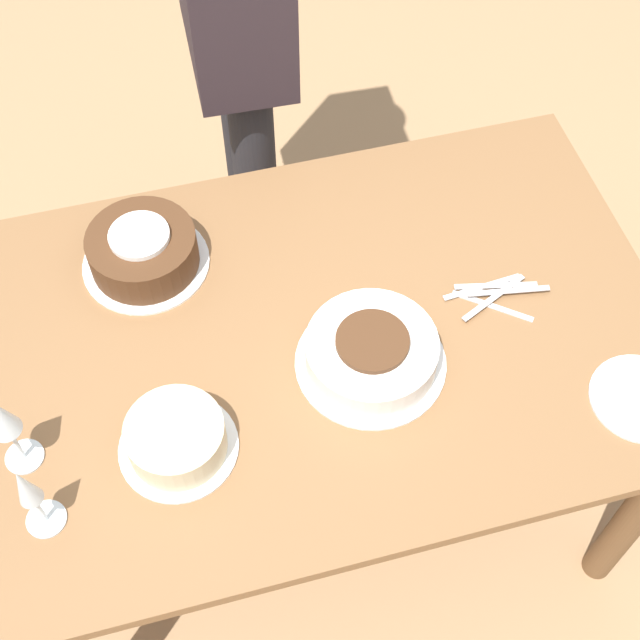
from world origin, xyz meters
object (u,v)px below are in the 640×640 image
at_px(wine_glass_near, 28,492).
at_px(cake_center_white, 371,353).
at_px(cake_back_decorated, 176,439).
at_px(wine_glass_far, 1,419).
at_px(cake_front_chocolate, 143,251).

bearing_deg(wine_glass_near, cake_center_white, -165.78).
height_order(cake_center_white, cake_back_decorated, cake_center_white).
distance_m(cake_back_decorated, wine_glass_far, 0.30).
xyz_separation_m(cake_front_chocolate, wine_glass_far, (0.28, 0.38, 0.10)).
height_order(cake_front_chocolate, cake_back_decorated, cake_front_chocolate).
distance_m(wine_glass_near, wine_glass_far, 0.13).
bearing_deg(cake_back_decorated, cake_front_chocolate, -90.82).
relative_size(cake_front_chocolate, cake_back_decorated, 1.20).
xyz_separation_m(wine_glass_near, wine_glass_far, (0.03, -0.13, 0.03)).
relative_size(cake_center_white, cake_back_decorated, 1.34).
bearing_deg(wine_glass_far, cake_center_white, -177.32).
bearing_deg(wine_glass_far, cake_back_decorated, 169.03).
xyz_separation_m(cake_back_decorated, wine_glass_near, (0.24, 0.08, 0.08)).
height_order(cake_front_chocolate, wine_glass_far, wine_glass_far).
bearing_deg(cake_center_white, cake_front_chocolate, -42.62).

